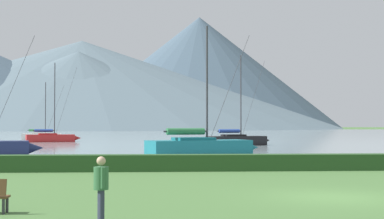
% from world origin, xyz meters
% --- Properties ---
extents(ground_plane, '(1000.00, 1000.00, 0.00)m').
position_xyz_m(ground_plane, '(0.00, 0.00, 0.00)').
color(ground_plane, '#477038').
extents(harbor_water, '(320.00, 246.00, 0.00)m').
position_xyz_m(harbor_water, '(0.00, 137.00, 0.00)').
color(harbor_water, '#8C9EA3').
rests_on(harbor_water, ground_plane).
extents(hedge_line, '(80.00, 1.20, 0.85)m').
position_xyz_m(hedge_line, '(0.00, 11.00, 0.43)').
color(hedge_line, '#284C23').
rests_on(hedge_line, ground_plane).
extents(sailboat_slip_0, '(9.17, 5.15, 9.97)m').
position_xyz_m(sailboat_slip_0, '(-2.55, 24.13, 0.74)').
color(sailboat_slip_0, '#19707A').
rests_on(sailboat_slip_0, harbor_water).
extents(sailboat_slip_1, '(8.02, 4.60, 10.53)m').
position_xyz_m(sailboat_slip_1, '(3.53, 46.63, 0.67)').
color(sailboat_slip_1, black).
rests_on(sailboat_slip_1, harbor_water).
extents(sailboat_slip_6, '(7.27, 2.90, 9.29)m').
position_xyz_m(sailboat_slip_6, '(-24.22, 73.83, 0.60)').
color(sailboat_slip_6, white).
rests_on(sailboat_slip_6, harbor_water).
extents(sailboat_slip_7, '(7.67, 4.02, 11.11)m').
position_xyz_m(sailboat_slip_7, '(-20.55, 61.28, 0.64)').
color(sailboat_slip_7, red).
rests_on(sailboat_slip_7, harbor_water).
extents(person_seated_viewer, '(0.36, 0.55, 1.65)m').
position_xyz_m(person_seated_viewer, '(-7.22, -4.72, 0.97)').
color(person_seated_viewer, '#2D3347').
rests_on(person_seated_viewer, ground_plane).
extents(distant_hill_west_ridge, '(199.59, 199.59, 43.36)m').
position_xyz_m(distant_hill_west_ridge, '(-49.38, 298.39, 21.68)').
color(distant_hill_west_ridge, slate).
rests_on(distant_hill_west_ridge, ground_plane).
extents(distant_hill_central_peak, '(194.70, 194.70, 78.10)m').
position_xyz_m(distant_hill_central_peak, '(24.33, 374.50, 39.05)').
color(distant_hill_central_peak, '#425666').
rests_on(distant_hill_central_peak, ground_plane).
extents(distant_hill_east_ridge, '(328.44, 328.44, 56.69)m').
position_xyz_m(distant_hill_east_ridge, '(-53.90, 347.97, 28.35)').
color(distant_hill_east_ridge, slate).
rests_on(distant_hill_east_ridge, ground_plane).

